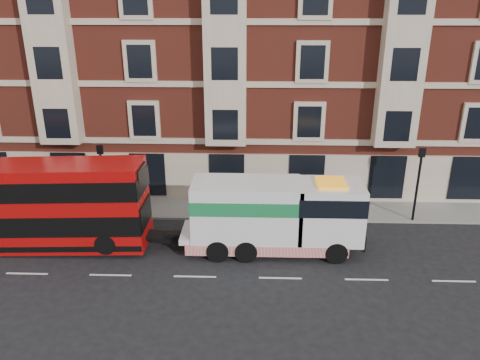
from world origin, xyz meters
name	(u,v)px	position (x,y,z in m)	size (l,w,h in m)	color
ground	(195,277)	(0.00, 0.00, 0.00)	(120.00, 120.00, 0.00)	black
sidewalk	(210,209)	(0.00, 7.50, 0.07)	(90.00, 3.00, 0.15)	slate
victorian_terrace	(224,32)	(0.50, 15.00, 10.07)	(45.00, 12.00, 20.40)	maroon
lamp_post_west	(103,176)	(-6.00, 6.20, 2.68)	(0.35, 0.15, 4.35)	black
lamp_post_east	(418,179)	(12.00, 6.20, 2.68)	(0.35, 0.15, 4.35)	black
double_decker_bus	(35,204)	(-8.42, 2.63, 2.42)	(11.31, 2.59, 4.58)	#A70909
tow_truck	(272,215)	(3.64, 2.63, 2.00)	(9.05, 2.68, 3.77)	white
pedestrian	(101,195)	(-6.55, 7.14, 1.07)	(0.67, 0.44, 1.83)	black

